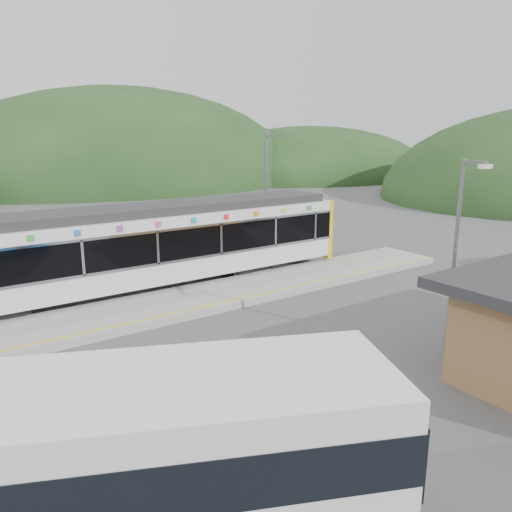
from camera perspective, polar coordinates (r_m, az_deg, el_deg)
ground at (r=18.11m, az=-0.68°, el=-7.95°), size 120.00×120.00×0.00m
hills at (r=25.67m, az=4.04°, el=-1.40°), size 146.00×149.00×26.00m
platform at (r=20.70m, az=-5.87°, el=-4.76°), size 26.00×3.20×0.30m
yellow_line at (r=19.58m, az=-4.01°, el=-5.33°), size 26.00×0.10×0.01m
train at (r=21.78m, az=-13.92°, el=1.06°), size 20.44×3.01×3.74m
catenary_mast_east at (r=28.03m, az=1.21°, el=7.51°), size 0.18×1.80×7.00m
bus at (r=8.93m, az=-24.97°, el=-23.23°), size 11.54×7.12×3.13m
lamp_post at (r=16.00m, az=22.26°, el=1.55°), size 0.46×1.11×6.03m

